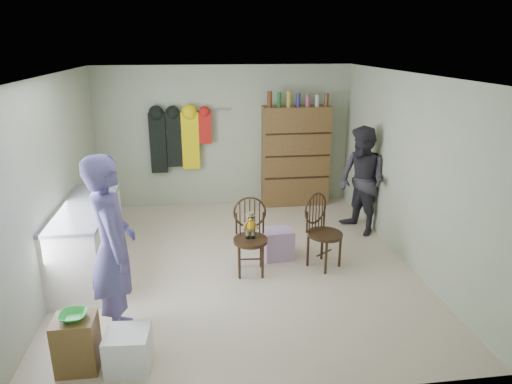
{
  "coord_description": "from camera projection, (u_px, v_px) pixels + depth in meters",
  "views": [
    {
      "loc": [
        -0.52,
        -5.57,
        2.87
      ],
      "look_at": [
        0.25,
        0.2,
        0.95
      ],
      "focal_mm": 32.0,
      "sensor_mm": 36.0,
      "label": 1
    }
  ],
  "objects": [
    {
      "name": "person_left",
      "position": [
        113.0,
        249.0,
        4.45
      ],
      "size": [
        0.62,
        0.79,
        1.91
      ],
      "primitive_type": "imported",
      "rotation": [
        0.0,
        0.0,
        1.84
      ],
      "color": "#554C8B",
      "rests_on": "ground"
    },
    {
      "name": "stool",
      "position": [
        77.0,
        344.0,
        4.14
      ],
      "size": [
        0.37,
        0.32,
        0.53
      ],
      "primitive_type": "cube",
      "color": "brown",
      "rests_on": "ground"
    },
    {
      "name": "counter",
      "position": [
        87.0,
        240.0,
        5.82
      ],
      "size": [
        0.64,
        1.86,
        0.94
      ],
      "color": "silver",
      "rests_on": "ground"
    },
    {
      "name": "person_right",
      "position": [
        362.0,
        181.0,
        6.99
      ],
      "size": [
        0.89,
        0.99,
        1.68
      ],
      "primitive_type": "imported",
      "rotation": [
        0.0,
        0.0,
        -1.2
      ],
      "color": "#2D2B33",
      "rests_on": "ground"
    },
    {
      "name": "dresser",
      "position": [
        295.0,
        156.0,
        8.24
      ],
      "size": [
        1.2,
        0.39,
        2.07
      ],
      "color": "brown",
      "rests_on": "ground"
    },
    {
      "name": "striped_bag",
      "position": [
        278.0,
        244.0,
        6.31
      ],
      "size": [
        0.42,
        0.35,
        0.42
      ],
      "primitive_type": "cube",
      "rotation": [
        0.0,
        0.0,
        0.09
      ],
      "color": "pink",
      "rests_on": "ground"
    },
    {
      "name": "ground_plane",
      "position": [
        240.0,
        263.0,
        6.21
      ],
      "size": [
        5.0,
        5.0,
        0.0
      ],
      "primitive_type": "plane",
      "color": "beige",
      "rests_on": "ground"
    },
    {
      "name": "chair_far",
      "position": [
        322.0,
        228.0,
        6.01
      ],
      "size": [
        0.62,
        0.62,
        1.0
      ],
      "rotation": [
        0.0,
        0.0,
        0.62
      ],
      "color": "black",
      "rests_on": "ground"
    },
    {
      "name": "plastic_tub",
      "position": [
        128.0,
        350.0,
        4.18
      ],
      "size": [
        0.42,
        0.4,
        0.37
      ],
      "primitive_type": "cube",
      "rotation": [
        0.0,
        0.0,
        -0.06
      ],
      "color": "white",
      "rests_on": "ground"
    },
    {
      "name": "room_walls",
      "position": [
        235.0,
        142.0,
        6.21
      ],
      "size": [
        5.0,
        5.0,
        5.0
      ],
      "color": "#B2BC9D",
      "rests_on": "ground"
    },
    {
      "name": "bowl",
      "position": [
        73.0,
        316.0,
        4.05
      ],
      "size": [
        0.24,
        0.24,
        0.06
      ],
      "primitive_type": "imported",
      "color": "green",
      "rests_on": "stool"
    },
    {
      "name": "coat_rack",
      "position": [
        178.0,
        139.0,
        7.95
      ],
      "size": [
        1.42,
        0.12,
        1.09
      ],
      "color": "#99999E",
      "rests_on": "ground"
    },
    {
      "name": "chair_front",
      "position": [
        250.0,
        232.0,
        5.84
      ],
      "size": [
        0.47,
        0.47,
        0.99
      ],
      "rotation": [
        0.0,
        0.0,
        -0.08
      ],
      "color": "black",
      "rests_on": "ground"
    }
  ]
}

